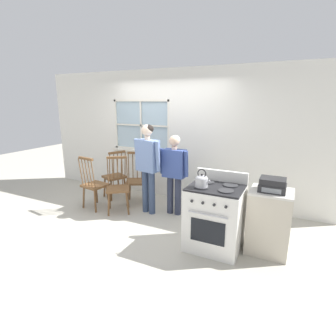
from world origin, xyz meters
TOP-DOWN VIEW (x-y plane):
  - ground_plane at (0.00, 0.00)m, footprint 16.00×16.00m
  - wall_back at (0.05, 1.40)m, footprint 6.40×0.16m
  - chair_by_window at (-1.06, 0.14)m, footprint 0.48×0.46m
  - chair_near_wall at (-1.06, 0.79)m, footprint 0.54×0.55m
  - chair_center_cluster at (-0.46, 0.75)m, footprint 0.56×0.55m
  - chair_near_stove at (-0.54, 0.20)m, footprint 0.57×0.57m
  - person_elderly_left at (0.00, 0.41)m, footprint 0.58×0.29m
  - person_teen_center at (0.46, 0.57)m, footprint 0.56×0.22m
  - stove at (1.46, -0.23)m, footprint 0.75×0.68m
  - kettle at (1.30, -0.37)m, footprint 0.21×0.17m
  - potted_plant at (-0.72, 1.31)m, footprint 0.12×0.12m
  - side_counter at (2.16, -0.00)m, footprint 0.55×0.50m
  - stereo at (2.16, -0.03)m, footprint 0.34×0.29m

SIDE VIEW (x-z plane):
  - ground_plane at x=0.00m, z-range 0.00..0.00m
  - side_counter at x=2.16m, z-range 0.00..0.90m
  - chair_by_window at x=-1.06m, z-range -0.06..0.99m
  - chair_near_wall at x=-1.06m, z-range -0.06..0.99m
  - chair_center_cluster at x=-0.46m, z-range -0.06..0.99m
  - chair_near_stove at x=-0.54m, z-range -0.06..0.99m
  - stove at x=1.46m, z-range -0.07..1.01m
  - person_teen_center at x=0.46m, z-range 0.15..1.62m
  - stereo at x=2.16m, z-range 0.90..1.08m
  - person_elderly_left at x=0.00m, z-range 0.18..1.84m
  - kettle at x=1.30m, z-range 0.90..1.15m
  - potted_plant at x=-0.72m, z-range 0.94..1.21m
  - wall_back at x=0.05m, z-range -0.01..2.69m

